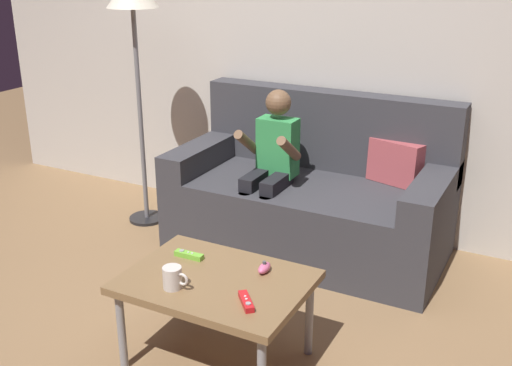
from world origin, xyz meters
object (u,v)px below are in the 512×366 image
(couch, at_px, (312,198))
(floor_lamp, at_px, (133,11))
(coffee_mug, at_px, (173,278))
(game_remote_lime_far_corner, at_px, (189,255))
(person_seated_on_couch, at_px, (270,164))
(coffee_table, at_px, (216,287))
(nunchuk_pink, at_px, (264,268))
(game_remote_red_near_edge, at_px, (246,301))

(couch, distance_m, floor_lamp, 1.57)
(coffee_mug, relative_size, floor_lamp, 0.07)
(floor_lamp, bearing_deg, game_remote_lime_far_corner, -44.55)
(person_seated_on_couch, bearing_deg, couch, 44.30)
(coffee_table, xyz_separation_m, coffee_mug, (-0.12, -0.15, 0.09))
(nunchuk_pink, bearing_deg, game_remote_lime_far_corner, -174.29)
(coffee_table, relative_size, game_remote_red_near_edge, 6.04)
(nunchuk_pink, bearing_deg, coffee_mug, -132.96)
(couch, relative_size, game_remote_red_near_edge, 12.60)
(coffee_mug, height_order, floor_lamp, floor_lamp)
(couch, distance_m, person_seated_on_couch, 0.37)
(person_seated_on_couch, xyz_separation_m, coffee_table, (0.27, -1.07, -0.19))
(nunchuk_pink, relative_size, floor_lamp, 0.06)
(couch, bearing_deg, nunchuk_pink, -78.06)
(person_seated_on_couch, height_order, floor_lamp, floor_lamp)
(person_seated_on_couch, distance_m, game_remote_lime_far_corner, 0.97)
(nunchuk_pink, distance_m, floor_lamp, 1.93)
(game_remote_lime_far_corner, relative_size, floor_lamp, 0.09)
(coffee_table, bearing_deg, couch, 93.51)
(coffee_table, distance_m, floor_lamp, 1.94)
(coffee_table, distance_m, game_remote_red_near_edge, 0.25)
(coffee_table, xyz_separation_m, game_remote_lime_far_corner, (-0.21, 0.11, 0.05))
(nunchuk_pink, bearing_deg, game_remote_red_near_edge, -78.60)
(person_seated_on_couch, relative_size, game_remote_lime_far_corner, 7.01)
(coffee_mug, bearing_deg, game_remote_lime_far_corner, 109.71)
(person_seated_on_couch, bearing_deg, game_remote_lime_far_corner, -86.44)
(coffee_table, relative_size, coffee_mug, 6.61)
(coffee_mug, distance_m, floor_lamp, 1.91)
(couch, xyz_separation_m, floor_lamp, (-1.15, -0.15, 1.07))
(game_remote_red_near_edge, height_order, game_remote_lime_far_corner, same)
(game_remote_red_near_edge, bearing_deg, coffee_table, 150.40)
(game_remote_lime_far_corner, bearing_deg, coffee_mug, -70.29)
(couch, bearing_deg, game_remote_lime_far_corner, -96.54)
(couch, xyz_separation_m, game_remote_red_near_edge, (0.29, -1.38, 0.11))
(game_remote_red_near_edge, xyz_separation_m, floor_lamp, (-1.44, 1.23, 0.96))
(coffee_table, height_order, game_remote_red_near_edge, game_remote_red_near_edge)
(game_remote_red_near_edge, height_order, floor_lamp, floor_lamp)
(coffee_table, height_order, game_remote_lime_far_corner, game_remote_lime_far_corner)
(floor_lamp, bearing_deg, couch, 7.32)
(person_seated_on_couch, distance_m, coffee_mug, 1.23)
(person_seated_on_couch, xyz_separation_m, floor_lamp, (-0.96, 0.04, 0.82))
(coffee_table, bearing_deg, floor_lamp, 137.82)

